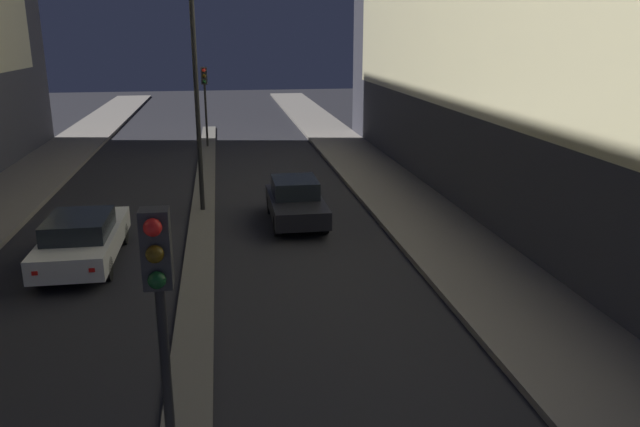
% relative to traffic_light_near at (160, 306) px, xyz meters
% --- Properties ---
extents(median_strip, '(0.83, 37.44, 0.11)m').
position_rel_traffic_light_near_xyz_m(median_strip, '(0.00, 16.56, -3.18)').
color(median_strip, '#56544F').
rests_on(median_strip, ground).
extents(traffic_light_near, '(0.32, 0.42, 4.24)m').
position_rel_traffic_light_near_xyz_m(traffic_light_near, '(0.00, 0.00, 0.00)').
color(traffic_light_near, black).
rests_on(traffic_light_near, median_strip).
extents(traffic_light_mid, '(0.32, 0.42, 4.24)m').
position_rel_traffic_light_near_xyz_m(traffic_light_mid, '(0.00, 27.80, 0.00)').
color(traffic_light_mid, black).
rests_on(traffic_light_mid, median_strip).
extents(street_lamp, '(0.48, 0.48, 7.51)m').
position_rel_traffic_light_near_xyz_m(street_lamp, '(0.00, 15.05, 1.86)').
color(street_lamp, black).
rests_on(street_lamp, median_strip).
extents(car_left_lane, '(1.87, 4.76, 1.44)m').
position_rel_traffic_light_near_xyz_m(car_left_lane, '(-3.12, 10.40, -2.50)').
color(car_left_lane, silver).
rests_on(car_left_lane, ground).
extents(car_right_lane, '(1.72, 4.05, 1.45)m').
position_rel_traffic_light_near_xyz_m(car_right_lane, '(3.12, 13.32, -2.51)').
color(car_right_lane, black).
rests_on(car_right_lane, ground).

